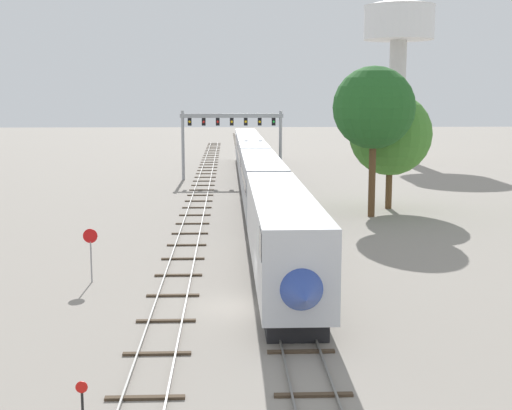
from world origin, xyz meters
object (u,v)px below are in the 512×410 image
(water_tower, at_px, (399,31))
(trackside_tree_mid, at_px, (390,134))
(passenger_train, at_px, (256,170))
(trackside_tree_left, at_px, (374,108))
(signal_gantry, at_px, (232,129))
(stop_sign, at_px, (91,248))

(water_tower, bearing_deg, trackside_tree_mid, -103.98)
(passenger_train, bearing_deg, trackside_tree_left, -53.13)
(passenger_train, bearing_deg, trackside_tree_mid, -34.82)
(trackside_tree_left, relative_size, trackside_tree_mid, 1.21)
(trackside_tree_left, height_order, trackside_tree_mid, trackside_tree_left)
(signal_gantry, bearing_deg, trackside_tree_left, -67.16)
(stop_sign, relative_size, trackside_tree_left, 0.24)
(trackside_tree_left, bearing_deg, trackside_tree_mid, 60.17)
(water_tower, bearing_deg, signal_gantry, -133.22)
(passenger_train, height_order, signal_gantry, signal_gantry)
(trackside_tree_mid, bearing_deg, trackside_tree_left, -119.83)
(signal_gantry, relative_size, trackside_tree_left, 0.99)
(water_tower, relative_size, stop_sign, 8.62)
(water_tower, height_order, stop_sign, water_tower)
(stop_sign, bearing_deg, trackside_tree_mid, 48.57)
(signal_gantry, xyz_separation_m, stop_sign, (-7.75, -46.77, -4.16))
(signal_gantry, xyz_separation_m, trackside_tree_mid, (13.59, -22.59, 0.49))
(stop_sign, bearing_deg, signal_gantry, 80.59)
(trackside_tree_left, bearing_deg, stop_sign, -133.40)
(trackside_tree_mid, bearing_deg, water_tower, 76.02)
(passenger_train, height_order, water_tower, water_tower)
(stop_sign, bearing_deg, trackside_tree_left, 46.60)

